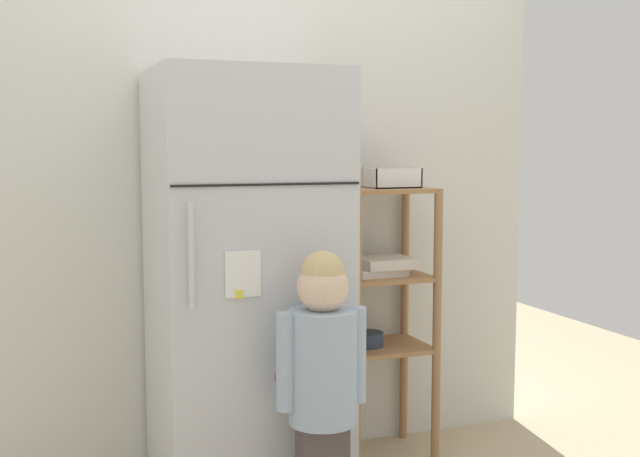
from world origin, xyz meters
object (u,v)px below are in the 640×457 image
object	(u,v)px
child_standing	(322,366)
pantry_shelf_unit	(381,294)
fruit_bin	(395,179)
refrigerator	(245,286)

from	to	relation	value
child_standing	pantry_shelf_unit	distance (m)	0.77
child_standing	fruit_bin	xyz separation A→B (m)	(0.54, 0.57, 0.59)
child_standing	fruit_bin	distance (m)	0.99
child_standing	fruit_bin	world-z (taller)	fruit_bin
refrigerator	fruit_bin	bearing A→B (deg)	10.71
child_standing	pantry_shelf_unit	bearing A→B (deg)	50.12
pantry_shelf_unit	refrigerator	bearing A→B (deg)	-167.47
refrigerator	fruit_bin	size ratio (longest dim) A/B	7.61
refrigerator	pantry_shelf_unit	distance (m)	0.65
child_standing	fruit_bin	size ratio (longest dim) A/B	4.67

